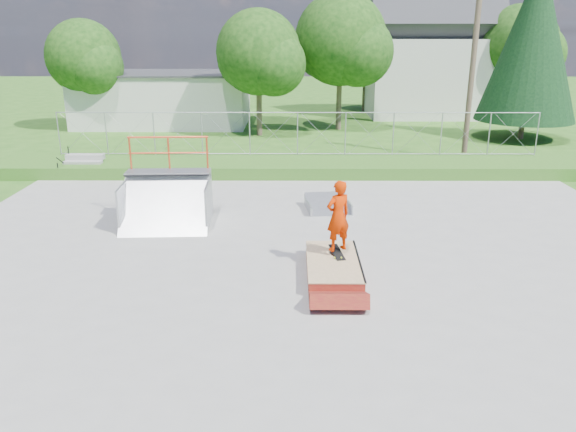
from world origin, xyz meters
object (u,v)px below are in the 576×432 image
skater (338,219)px  quarter_pipe (165,186)px  flat_bank_ramp (328,205)px  grind_box (333,267)px

skater → quarter_pipe: bearing=-61.8°
flat_bank_ramp → skater: 4.74m
quarter_pipe → skater: size_ratio=1.45×
quarter_pipe → flat_bank_ramp: (4.82, 1.54, -1.04)m
quarter_pipe → flat_bank_ramp: quarter_pipe is taller
flat_bank_ramp → skater: size_ratio=0.83×
grind_box → skater: 1.15m
grind_box → skater: (0.11, 0.35, 1.09)m
quarter_pipe → skater: 5.65m
grind_box → flat_bank_ramp: bearing=88.0°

